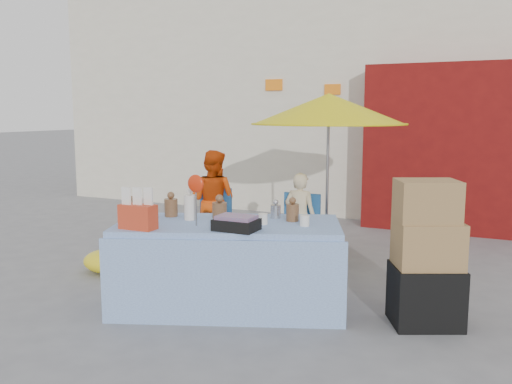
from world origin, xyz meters
The scene contains 10 objects.
ground centered at (0.00, 0.00, 0.00)m, with size 80.00×80.00×0.00m, color slate.
backdrop centered at (0.52, 7.52, 3.10)m, with size 14.00×8.00×7.80m.
market_table centered at (0.34, -0.25, 0.42)m, with size 2.37×1.72×1.30m.
chair_left centered at (-0.86, 1.47, 0.26)m, with size 0.48×0.47×0.85m.
chair_right centered at (0.39, 1.47, 0.26)m, with size 0.48×0.47×0.85m.
vendor_orange centered at (-0.86, 1.60, 0.68)m, with size 0.66×0.52×1.36m, color #D7430B.
vendor_beige centered at (0.39, 1.60, 0.56)m, with size 0.41×0.27×1.12m, color beige.
umbrella centered at (0.69, 1.75, 1.89)m, with size 1.90×1.90×2.09m.
box_stack centered at (2.13, 0.09, 0.59)m, with size 0.73×0.68×1.29m.
tarp_bundle centered at (-1.47, 0.15, 0.13)m, with size 0.59×0.47×0.27m, color yellow.
Camera 1 is at (2.71, -4.69, 1.86)m, focal length 38.00 mm.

